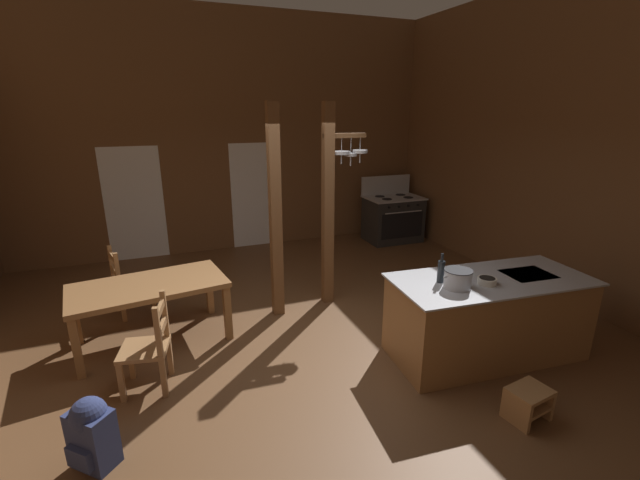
% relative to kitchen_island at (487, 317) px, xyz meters
% --- Properties ---
extents(ground_plane, '(8.66, 9.16, 0.10)m').
position_rel_kitchen_island_xyz_m(ground_plane, '(-1.88, 0.74, -0.51)').
color(ground_plane, brown).
extents(wall_back, '(8.66, 0.14, 4.41)m').
position_rel_kitchen_island_xyz_m(wall_back, '(-1.88, 4.99, 1.75)').
color(wall_back, brown).
rests_on(wall_back, ground_plane).
extents(wall_right, '(0.14, 9.16, 4.41)m').
position_rel_kitchen_island_xyz_m(wall_right, '(2.12, 0.74, 1.75)').
color(wall_right, brown).
rests_on(wall_right, ground_plane).
extents(glazed_door_back_left, '(1.00, 0.01, 2.05)m').
position_rel_kitchen_island_xyz_m(glazed_door_back_left, '(-3.65, 4.92, 0.57)').
color(glazed_door_back_left, white).
rests_on(glazed_door_back_left, ground_plane).
extents(glazed_panel_back_right, '(0.84, 0.01, 2.05)m').
position_rel_kitchen_island_xyz_m(glazed_panel_back_right, '(-1.49, 4.92, 0.57)').
color(glazed_panel_back_right, white).
rests_on(glazed_panel_back_right, ground_plane).
extents(kitchen_island, '(2.24, 1.15, 0.92)m').
position_rel_kitchen_island_xyz_m(kitchen_island, '(0.00, 0.00, 0.00)').
color(kitchen_island, olive).
rests_on(kitchen_island, ground_plane).
extents(stove_range, '(1.15, 0.84, 1.32)m').
position_rel_kitchen_island_xyz_m(stove_range, '(1.30, 4.19, 0.02)').
color(stove_range, '#262626').
rests_on(stove_range, ground_plane).
extents(support_post_with_pot_rack, '(0.63, 0.24, 2.76)m').
position_rel_kitchen_island_xyz_m(support_post_with_pot_rack, '(-1.08, 1.93, 1.02)').
color(support_post_with_pot_rack, brown).
rests_on(support_post_with_pot_rack, ground_plane).
extents(support_post_center, '(0.14, 0.14, 2.76)m').
position_rel_kitchen_island_xyz_m(support_post_center, '(-1.88, 1.83, 0.92)').
color(support_post_center, brown).
rests_on(support_post_center, ground_plane).
extents(step_stool, '(0.40, 0.33, 0.30)m').
position_rel_kitchen_island_xyz_m(step_stool, '(-0.39, -0.98, -0.28)').
color(step_stool, '#9E7044').
rests_on(step_stool, ground_plane).
extents(dining_table, '(1.81, 1.14, 0.74)m').
position_rel_kitchen_island_xyz_m(dining_table, '(-3.47, 1.66, 0.19)').
color(dining_table, olive).
rests_on(dining_table, ground_plane).
extents(ladderback_chair_near_window, '(0.52, 0.52, 0.95)m').
position_rel_kitchen_island_xyz_m(ladderback_chair_near_window, '(-3.49, 0.73, -0.01)').
color(ladderback_chair_near_window, '#9E7044').
rests_on(ladderback_chair_near_window, ground_plane).
extents(ladderback_chair_by_post, '(0.54, 0.54, 0.95)m').
position_rel_kitchen_island_xyz_m(ladderback_chair_by_post, '(-3.74, 2.54, -0.01)').
color(ladderback_chair_by_post, '#9E7044').
rests_on(ladderback_chair_by_post, ground_plane).
extents(backpack, '(0.38, 0.39, 0.60)m').
position_rel_kitchen_island_xyz_m(backpack, '(-3.93, -0.14, -0.15)').
color(backpack, navy).
rests_on(backpack, ground_plane).
extents(stockpot_on_counter, '(0.35, 0.28, 0.19)m').
position_rel_kitchen_island_xyz_m(stockpot_on_counter, '(-0.51, -0.07, 0.56)').
color(stockpot_on_counter, '#A8AAB2').
rests_on(stockpot_on_counter, kitchen_island).
extents(mixing_bowl_on_counter, '(0.19, 0.19, 0.07)m').
position_rel_kitchen_island_xyz_m(mixing_bowl_on_counter, '(-0.16, -0.10, 0.50)').
color(mixing_bowl_on_counter, silver).
rests_on(mixing_bowl_on_counter, kitchen_island).
extents(bottle_tall_on_counter, '(0.07, 0.07, 0.32)m').
position_rel_kitchen_island_xyz_m(bottle_tall_on_counter, '(-0.59, 0.12, 0.59)').
color(bottle_tall_on_counter, '#1E2328').
rests_on(bottle_tall_on_counter, kitchen_island).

